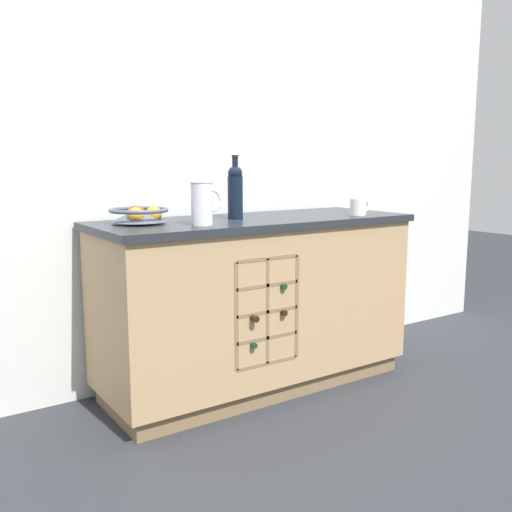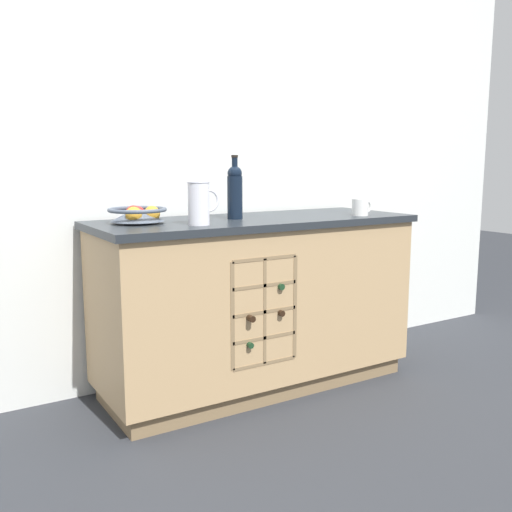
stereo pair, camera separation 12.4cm
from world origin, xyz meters
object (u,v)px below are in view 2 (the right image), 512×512
object	(u,v)px
white_pitcher	(199,202)
ceramic_mug	(361,207)
standing_wine_bottle	(235,191)
fruit_bowl	(138,214)

from	to	relation	value
white_pitcher	ceramic_mug	size ratio (longest dim) A/B	1.58
ceramic_mug	white_pitcher	bearing A→B (deg)	178.30
standing_wine_bottle	fruit_bowl	bearing A→B (deg)	174.18
ceramic_mug	standing_wine_bottle	distance (m)	0.69
fruit_bowl	standing_wine_bottle	size ratio (longest dim) A/B	0.86
fruit_bowl	standing_wine_bottle	distance (m)	0.49
fruit_bowl	white_pitcher	distance (m)	0.30
white_pitcher	ceramic_mug	world-z (taller)	white_pitcher
white_pitcher	standing_wine_bottle	size ratio (longest dim) A/B	0.62
fruit_bowl	white_pitcher	bearing A→B (deg)	-44.73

